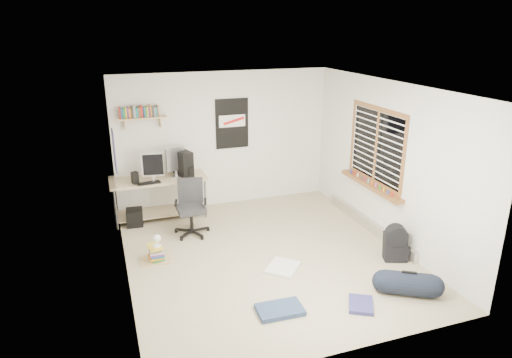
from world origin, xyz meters
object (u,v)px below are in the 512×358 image
object	(u,v)px
office_chair	(191,206)
backpack	(395,247)
desk	(159,197)
duffel_bag	(408,285)
book_stack	(156,251)

from	to	relation	value
office_chair	backpack	distance (m)	3.22
desk	duffel_bag	world-z (taller)	desk
office_chair	backpack	bearing A→B (deg)	-22.13
office_chair	desk	bearing A→B (deg)	125.66
office_chair	book_stack	xyz separation A→B (m)	(-0.67, -0.71, -0.34)
office_chair	duffel_bag	distance (m)	3.50
office_chair	duffel_bag	xyz separation A→B (m)	(2.24, -2.66, -0.35)
duffel_bag	book_stack	world-z (taller)	duffel_bag
desk	office_chair	bearing A→B (deg)	-55.45
book_stack	duffel_bag	bearing A→B (deg)	-33.77
book_stack	backpack	bearing A→B (deg)	-18.44
duffel_bag	backpack	bearing A→B (deg)	95.55
office_chair	duffel_bag	world-z (taller)	office_chair
desk	book_stack	size ratio (longest dim) A/B	3.54
backpack	book_stack	world-z (taller)	backpack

